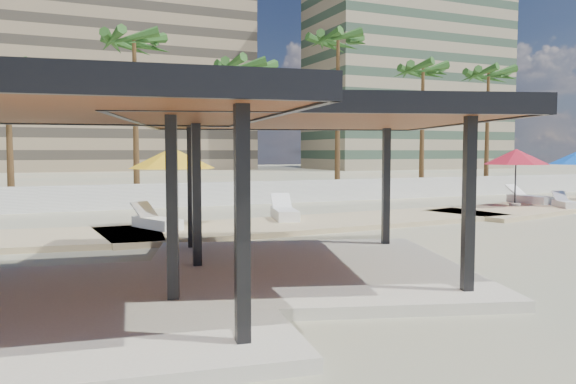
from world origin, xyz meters
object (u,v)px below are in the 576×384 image
lounger_a (156,222)px  lounger_b (284,213)px  pavilion_central (304,176)px  umbrella_c (516,157)px  pavilion_west (53,185)px  lounger_c (529,199)px  lounger_d (565,203)px

lounger_a → lounger_b: size_ratio=0.91×
pavilion_central → umbrella_c: bearing=47.2°
lounger_a → lounger_b: bearing=-104.0°
pavilion_central → pavilion_west: (-5.22, -1.35, -0.01)m
pavilion_west → lounger_c: bearing=34.1°
lounger_d → lounger_c: bearing=25.6°
lounger_a → lounger_c: lounger_c is taller
lounger_c → lounger_d: (-0.14, -2.26, -0.05)m
pavilion_west → lounger_b: size_ratio=3.24×
pavilion_west → lounger_a: pavilion_west is taller
pavilion_central → lounger_a: size_ratio=3.97×
pavilion_west → lounger_b: bearing=57.4°
pavilion_west → lounger_d: bearing=29.4°
pavilion_west → lounger_c: size_ratio=3.41×
pavilion_central → pavilion_west: bearing=-148.2°
lounger_c → lounger_d: lounger_c is taller
lounger_b → pavilion_central: bearing=173.7°
umbrella_c → pavilion_west: bearing=-153.7°
umbrella_c → lounger_a: (-17.20, -1.06, -2.14)m
umbrella_c → lounger_b: bearing=-178.3°
pavilion_central → pavilion_west: 5.39m
pavilion_central → lounger_b: bearing=86.9°
lounger_a → lounger_d: 18.86m
lounger_c → lounger_d: size_ratio=1.26×
pavilion_central → lounger_b: size_ratio=3.61×
umbrella_c → lounger_b: 12.35m
pavilion_central → lounger_c: 19.73m
lounger_b → lounger_c: lounger_b is taller
lounger_a → pavilion_central: bearing=171.9°
lounger_b → lounger_d: bearing=-80.3°
pavilion_west → lounger_d: (22.18, 8.74, -1.87)m
pavilion_west → lounger_b: pavilion_west is taller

